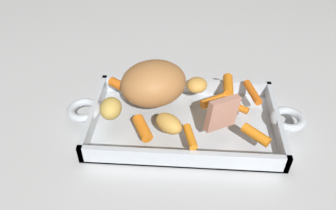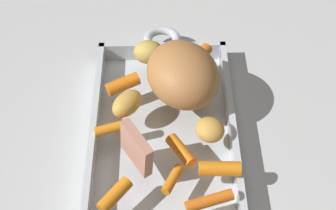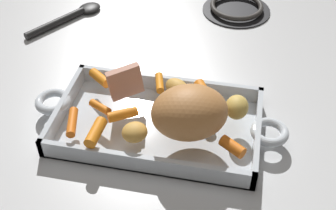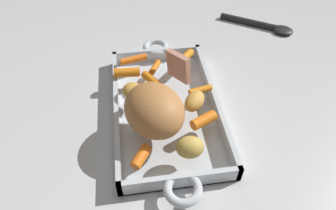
{
  "view_description": "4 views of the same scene",
  "coord_description": "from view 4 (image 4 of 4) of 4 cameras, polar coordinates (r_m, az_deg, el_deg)",
  "views": [
    {
      "loc": [
        -0.0,
        0.5,
        0.48
      ],
      "look_at": [
        0.03,
        0.01,
        0.07
      ],
      "focal_mm": 35.76,
      "sensor_mm": 36.0,
      "label": 1
    },
    {
      "loc": [
        -0.5,
        -0.0,
        0.64
      ],
      "look_at": [
        0.02,
        -0.01,
        0.06
      ],
      "focal_mm": 54.63,
      "sensor_mm": 36.0,
      "label": 2
    },
    {
      "loc": [
        0.14,
        -0.58,
        0.6
      ],
      "look_at": [
        0.02,
        -0.0,
        0.06
      ],
      "focal_mm": 47.32,
      "sensor_mm": 36.0,
      "label": 3
    },
    {
      "loc": [
        0.44,
        -0.06,
        0.5
      ],
      "look_at": [
        0.03,
        0.0,
        0.05
      ],
      "focal_mm": 31.82,
      "sensor_mm": 36.0,
      "label": 4
    }
  ],
  "objects": [
    {
      "name": "ground_plane",
      "position": [
        0.67,
        -0.33,
        -1.32
      ],
      "size": [
        1.97,
        1.97,
        0.0
      ],
      "primitive_type": "plane",
      "color": "silver"
    },
    {
      "name": "roasting_dish",
      "position": [
        0.66,
        -0.34,
        -0.6
      ],
      "size": [
        0.48,
        0.23,
        0.04
      ],
      "color": "silver",
      "rests_on": "ground_plane"
    },
    {
      "name": "pork_roast",
      "position": [
        0.56,
        -2.65,
        -0.93
      ],
      "size": [
        0.16,
        0.15,
        0.09
      ],
      "primitive_type": "ellipsoid",
      "rotation": [
        0.0,
        0.0,
        0.38
      ],
      "color": "#B2753F",
      "rests_on": "roasting_dish"
    },
    {
      "name": "roast_slice_thick",
      "position": [
        0.67,
        2.02,
        7.37
      ],
      "size": [
        0.07,
        0.05,
        0.07
      ],
      "primitive_type": "cube",
      "rotation": [
        -0.12,
        0.0,
        2.16
      ],
      "color": "tan",
      "rests_on": "roasting_dish"
    },
    {
      "name": "baby_carrot_long",
      "position": [
        0.74,
        -6.63,
        8.68
      ],
      "size": [
        0.03,
        0.07,
        0.02
      ],
      "primitive_type": "cylinder",
      "rotation": [
        1.53,
        0.0,
        0.28
      ],
      "color": "orange",
      "rests_on": "roasting_dish"
    },
    {
      "name": "baby_carrot_northwest",
      "position": [
        0.67,
        -3.17,
        4.76
      ],
      "size": [
        0.06,
        0.04,
        0.02
      ],
      "primitive_type": "cylinder",
      "rotation": [
        1.57,
        0.0,
        2.13
      ],
      "color": "orange",
      "rests_on": "roasting_dish"
    },
    {
      "name": "baby_carrot_center_right",
      "position": [
        0.59,
        6.85,
        -2.9
      ],
      "size": [
        0.04,
        0.06,
        0.03
      ],
      "primitive_type": "cylinder",
      "rotation": [
        1.51,
        0.0,
        0.47
      ],
      "color": "orange",
      "rests_on": "roasting_dish"
    },
    {
      "name": "baby_carrot_short",
      "position": [
        0.7,
        -7.86,
        6.19
      ],
      "size": [
        0.02,
        0.06,
        0.02
      ],
      "primitive_type": "cylinder",
      "rotation": [
        1.59,
        0.0,
        3.1
      ],
      "color": "orange",
      "rests_on": "roasting_dish"
    },
    {
      "name": "baby_carrot_center_left",
      "position": [
        0.54,
        -5.21,
        -9.86
      ],
      "size": [
        0.05,
        0.04,
        0.02
      ],
      "primitive_type": "cylinder",
      "rotation": [
        1.58,
        0.0,
        0.98
      ],
      "color": "orange",
      "rests_on": "roasting_dish"
    },
    {
      "name": "baby_carrot_northeast",
      "position": [
        0.71,
        -2.52,
        7.25
      ],
      "size": [
        0.05,
        0.03,
        0.02
      ],
      "primitive_type": "cylinder",
      "rotation": [
        1.53,
        0.0,
        1.09
      ],
      "color": "orange",
      "rests_on": "roasting_dish"
    },
    {
      "name": "baby_carrot_southeast",
      "position": [
        0.74,
        3.42,
        9.2
      ],
      "size": [
        0.05,
        0.05,
        0.02
      ],
      "primitive_type": "cylinder",
      "rotation": [
        1.65,
        0.0,
        4.01
      ],
      "color": "orange",
      "rests_on": "roasting_dish"
    },
    {
      "name": "baby_carrot_southwest",
      "position": [
        0.66,
        6.21,
        2.85
      ],
      "size": [
        0.03,
        0.06,
        0.02
      ],
      "primitive_type": "cylinder",
      "rotation": [
        1.63,
        0.0,
        3.41
      ],
      "color": "orange",
      "rests_on": "roasting_dish"
    },
    {
      "name": "potato_halved",
      "position": [
        0.62,
        5.11,
        0.75
      ],
      "size": [
        0.07,
        0.06,
        0.03
      ],
      "primitive_type": "ellipsoid",
      "rotation": [
        0.0,
        0.0,
        2.47
      ],
      "color": "gold",
      "rests_on": "roasting_dish"
    },
    {
      "name": "potato_golden_small",
      "position": [
        0.54,
        4.22,
        -8.08
      ],
      "size": [
        0.04,
        0.05,
        0.04
      ],
      "primitive_type": "ellipsoid",
      "rotation": [
        0.0,
        0.0,
        1.56
      ],
      "color": "gold",
      "rests_on": "roasting_dish"
    },
    {
      "name": "potato_near_roast",
      "position": [
        0.65,
        -6.78,
        2.74
      ],
      "size": [
        0.06,
        0.06,
        0.03
      ],
      "primitive_type": "ellipsoid",
      "rotation": [
        0.0,
        0.0,
        5.38
      ],
      "color": "gold",
      "rests_on": "roasting_dish"
    },
    {
      "name": "serving_spoon",
      "position": [
        0.97,
        17.68,
        14.34
      ],
      "size": [
        0.15,
        0.2,
        0.02
      ],
      "rotation": [
        0.0,
        0.0,
        1.0
      ],
      "color": "black",
      "rests_on": "ground_plane"
    }
  ]
}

